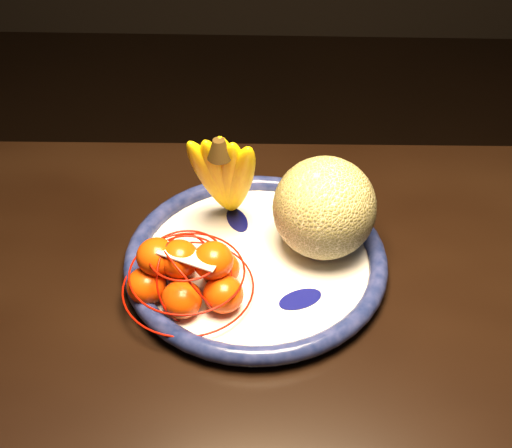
{
  "coord_description": "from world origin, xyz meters",
  "views": [
    {
      "loc": [
        0.13,
        -0.53,
        1.38
      ],
      "look_at": [
        0.11,
        0.16,
        0.78
      ],
      "focal_mm": 50.0,
      "sensor_mm": 36.0,
      "label": 1
    }
  ],
  "objects_px": {
    "mandarin_bag": "(187,274)",
    "dining_table": "(185,384)",
    "banana_bunch": "(226,173)",
    "fruit_bowl": "(256,261)",
    "cantaloupe": "(324,208)"
  },
  "relations": [
    {
      "from": "dining_table",
      "to": "banana_bunch",
      "type": "xyz_separation_m",
      "value": [
        0.04,
        0.21,
        0.18
      ]
    },
    {
      "from": "mandarin_bag",
      "to": "dining_table",
      "type": "bearing_deg",
      "value": -92.67
    },
    {
      "from": "banana_bunch",
      "to": "mandarin_bag",
      "type": "xyz_separation_m",
      "value": [
        -0.04,
        -0.13,
        -0.05
      ]
    },
    {
      "from": "dining_table",
      "to": "fruit_bowl",
      "type": "bearing_deg",
      "value": 56.77
    },
    {
      "from": "dining_table",
      "to": "mandarin_bag",
      "type": "distance_m",
      "value": 0.14
    },
    {
      "from": "banana_bunch",
      "to": "mandarin_bag",
      "type": "distance_m",
      "value": 0.15
    },
    {
      "from": "banana_bunch",
      "to": "fruit_bowl",
      "type": "bearing_deg",
      "value": -52.71
    },
    {
      "from": "cantaloupe",
      "to": "dining_table",
      "type": "bearing_deg",
      "value": -136.1
    },
    {
      "from": "fruit_bowl",
      "to": "banana_bunch",
      "type": "xyz_separation_m",
      "value": [
        -0.04,
        0.07,
        0.09
      ]
    },
    {
      "from": "fruit_bowl",
      "to": "cantaloupe",
      "type": "height_order",
      "value": "cantaloupe"
    },
    {
      "from": "mandarin_bag",
      "to": "fruit_bowl",
      "type": "bearing_deg",
      "value": 36.36
    },
    {
      "from": "fruit_bowl",
      "to": "mandarin_bag",
      "type": "height_order",
      "value": "mandarin_bag"
    },
    {
      "from": "cantaloupe",
      "to": "fruit_bowl",
      "type": "bearing_deg",
      "value": -160.08
    },
    {
      "from": "dining_table",
      "to": "banana_bunch",
      "type": "bearing_deg",
      "value": 77.32
    },
    {
      "from": "banana_bunch",
      "to": "cantaloupe",
      "type": "bearing_deg",
      "value": -10.24
    }
  ]
}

